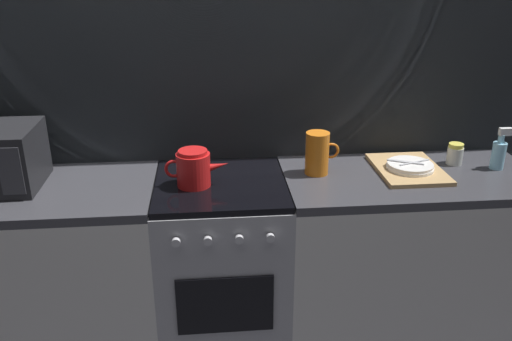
# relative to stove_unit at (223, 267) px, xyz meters

# --- Properties ---
(ground_plane) EXTENTS (8.00, 8.00, 0.00)m
(ground_plane) POSITION_rel_stove_unit_xyz_m (0.00, 0.00, -0.45)
(ground_plane) COLOR #2D2D33
(back_wall) EXTENTS (3.60, 0.05, 2.40)m
(back_wall) POSITION_rel_stove_unit_xyz_m (0.00, 0.32, 0.75)
(back_wall) COLOR gray
(back_wall) RESTS_ON ground_plane
(counter_left) EXTENTS (1.20, 0.60, 0.90)m
(counter_left) POSITION_rel_stove_unit_xyz_m (-0.90, 0.00, 0.00)
(counter_left) COLOR silver
(counter_left) RESTS_ON ground_plane
(stove_unit) EXTENTS (0.60, 0.63, 0.90)m
(stove_unit) POSITION_rel_stove_unit_xyz_m (0.00, 0.00, 0.00)
(stove_unit) COLOR #9E9EA3
(stove_unit) RESTS_ON ground_plane
(counter_right) EXTENTS (1.20, 0.60, 0.90)m
(counter_right) POSITION_rel_stove_unit_xyz_m (0.90, 0.00, 0.00)
(counter_right) COLOR silver
(counter_right) RESTS_ON ground_plane
(kettle) EXTENTS (0.28, 0.15, 0.17)m
(kettle) POSITION_rel_stove_unit_xyz_m (-0.12, -0.02, 0.53)
(kettle) COLOR red
(kettle) RESTS_ON stove_unit
(pitcher) EXTENTS (0.16, 0.11, 0.20)m
(pitcher) POSITION_rel_stove_unit_xyz_m (0.46, 0.06, 0.55)
(pitcher) COLOR orange
(pitcher) RESTS_ON counter_right
(dish_pile) EXTENTS (0.30, 0.40, 0.06)m
(dish_pile) POSITION_rel_stove_unit_xyz_m (0.89, 0.04, 0.47)
(dish_pile) COLOR tan
(dish_pile) RESTS_ON counter_right
(spice_jar) EXTENTS (0.08, 0.08, 0.10)m
(spice_jar) POSITION_rel_stove_unit_xyz_m (1.15, 0.12, 0.50)
(spice_jar) COLOR silver
(spice_jar) RESTS_ON counter_right
(spray_bottle) EXTENTS (0.08, 0.06, 0.20)m
(spray_bottle) POSITION_rel_stove_unit_xyz_m (1.33, 0.04, 0.53)
(spray_bottle) COLOR #8CCCE5
(spray_bottle) RESTS_ON counter_right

